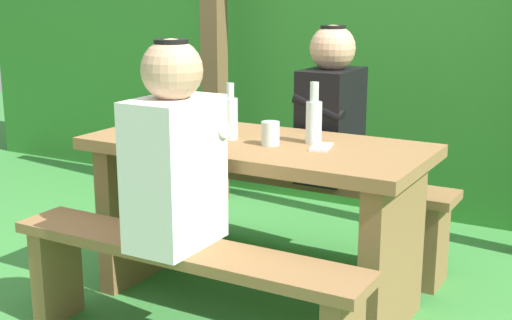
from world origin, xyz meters
TOP-DOWN VIEW (x-y plane):
  - ground_plane at (0.00, 0.00)m, footprint 12.00×12.00m
  - hedge_backdrop at (0.00, 1.79)m, footprint 6.40×0.65m
  - pergola_post_left at (-0.95, 1.16)m, footprint 0.12×0.12m
  - picnic_table at (0.00, 0.00)m, footprint 1.40×0.64m
  - bench_near at (0.00, -0.54)m, footprint 1.40×0.24m
  - bench_far at (0.00, 0.54)m, footprint 1.40×0.24m
  - person_white_shirt at (-0.02, -0.53)m, footprint 0.25×0.35m
  - person_black_coat at (0.10, 0.53)m, footprint 0.25×0.35m
  - drinking_glass at (0.09, -0.04)m, footprint 0.07×0.07m
  - bottle_left at (0.22, 0.08)m, footprint 0.06×0.06m
  - bottle_right at (-0.11, -0.02)m, footprint 0.06×0.06m
  - cell_phone at (0.29, 0.01)m, footprint 0.10×0.15m

SIDE VIEW (x-z plane):
  - ground_plane at x=0.00m, z-range 0.00..0.00m
  - bench_near at x=0.00m, z-range 0.09..0.53m
  - bench_far at x=0.00m, z-range 0.09..0.53m
  - picnic_table at x=0.00m, z-range 0.13..0.84m
  - cell_phone at x=0.29m, z-range 0.71..0.72m
  - drinking_glass at x=0.09m, z-range 0.71..0.80m
  - person_white_shirt at x=-0.02m, z-range 0.40..1.12m
  - person_black_coat at x=0.10m, z-range 0.40..1.12m
  - bottle_right at x=-0.11m, z-range 0.68..0.92m
  - bottle_left at x=0.22m, z-range 0.68..0.93m
  - pergola_post_left at x=-0.95m, z-range 0.00..1.91m
  - hedge_backdrop at x=0.00m, z-range 0.00..2.26m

